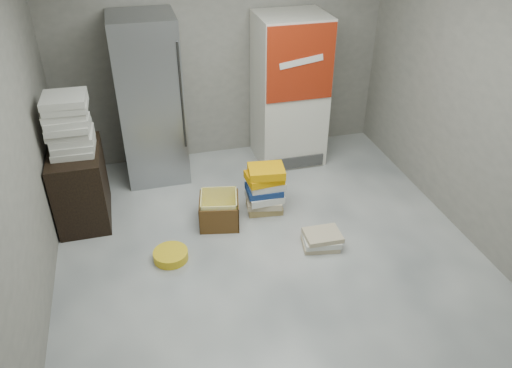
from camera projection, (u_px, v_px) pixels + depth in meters
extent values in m
plane|color=silver|center=(280.00, 275.00, 4.58)|extent=(5.00, 5.00, 0.00)
cube|color=gray|center=(221.00, 45.00, 5.87)|extent=(4.00, 0.04, 2.80)
cube|color=gray|center=(5.00, 174.00, 3.40)|extent=(0.04, 5.00, 2.80)
cube|color=gray|center=(507.00, 112.00, 4.26)|extent=(0.04, 5.00, 2.80)
cube|color=#AEB1B7|center=(150.00, 100.00, 5.62)|extent=(0.70, 0.70, 1.90)
cylinder|color=#333333|center=(182.00, 97.00, 5.31)|extent=(0.02, 0.02, 1.19)
cube|color=silver|center=(289.00, 91.00, 6.00)|extent=(0.80, 0.70, 1.80)
cube|color=#9E240D|center=(301.00, 64.00, 5.47)|extent=(0.78, 0.02, 0.85)
cube|color=white|center=(301.00, 62.00, 5.44)|extent=(0.50, 0.01, 0.14)
cube|color=#3F3F3F|center=(296.00, 163.00, 6.14)|extent=(0.70, 0.02, 0.15)
cube|color=black|center=(81.00, 185.00, 5.14)|extent=(0.50, 0.80, 0.80)
cube|color=silver|center=(74.00, 149.00, 4.90)|extent=(0.42, 0.42, 0.06)
cube|color=silver|center=(73.00, 142.00, 4.87)|extent=(0.41, 0.41, 0.06)
cube|color=silver|center=(72.00, 136.00, 4.85)|extent=(0.41, 0.41, 0.06)
cube|color=silver|center=(69.00, 130.00, 4.82)|extent=(0.42, 0.42, 0.06)
cube|color=silver|center=(68.00, 125.00, 4.76)|extent=(0.41, 0.41, 0.06)
cube|color=silver|center=(66.00, 118.00, 4.73)|extent=(0.41, 0.41, 0.06)
cube|color=silver|center=(64.00, 111.00, 4.71)|extent=(0.41, 0.41, 0.06)
cube|color=silver|center=(65.00, 105.00, 4.67)|extent=(0.41, 0.41, 0.06)
cube|color=silver|center=(64.00, 99.00, 4.63)|extent=(0.41, 0.41, 0.06)
cube|color=tan|center=(264.00, 206.00, 5.45)|extent=(0.40, 0.33, 0.08)
cube|color=#C7B591|center=(264.00, 201.00, 5.40)|extent=(0.42, 0.36, 0.07)
cube|color=white|center=(265.00, 196.00, 5.35)|extent=(0.38, 0.30, 0.08)
cube|color=navy|center=(264.00, 190.00, 5.32)|extent=(0.38, 0.31, 0.07)
cube|color=white|center=(266.00, 183.00, 5.29)|extent=(0.37, 0.30, 0.08)
cube|color=#FFAD06|center=(264.00, 177.00, 5.24)|extent=(0.39, 0.31, 0.08)
cube|color=#FFAD06|center=(266.00, 171.00, 5.18)|extent=(0.40, 0.33, 0.09)
cube|color=#C7B591|center=(320.00, 244.00, 4.93)|extent=(0.39, 0.33, 0.05)
cube|color=white|center=(321.00, 239.00, 4.90)|extent=(0.39, 0.32, 0.06)
cube|color=#C7B591|center=(323.00, 235.00, 4.87)|extent=(0.36, 0.28, 0.05)
cube|color=yellow|center=(220.00, 222.00, 5.27)|extent=(0.45, 0.45, 0.01)
cube|color=brown|center=(219.00, 200.00, 5.36)|extent=(0.40, 0.09, 0.29)
cube|color=brown|center=(219.00, 222.00, 5.03)|extent=(0.40, 0.09, 0.29)
cube|color=brown|center=(200.00, 212.00, 5.18)|extent=(0.09, 0.40, 0.29)
cube|color=brown|center=(238.00, 210.00, 5.20)|extent=(0.09, 0.40, 0.29)
cube|color=yellow|center=(219.00, 200.00, 5.33)|extent=(0.37, 0.08, 0.33)
cube|color=yellow|center=(219.00, 220.00, 5.03)|extent=(0.37, 0.08, 0.33)
cube|color=yellow|center=(202.00, 210.00, 5.17)|extent=(0.08, 0.37, 0.33)
cube|color=yellow|center=(236.00, 209.00, 5.19)|extent=(0.08, 0.37, 0.33)
cylinder|color=yellow|center=(171.00, 255.00, 4.75)|extent=(0.39, 0.39, 0.09)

